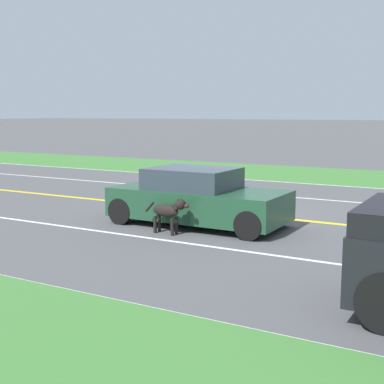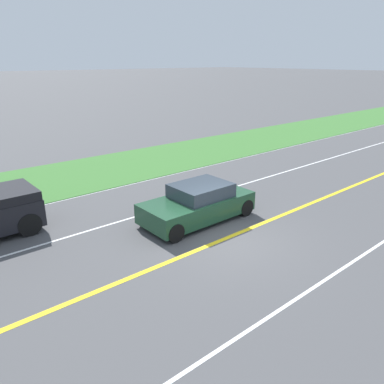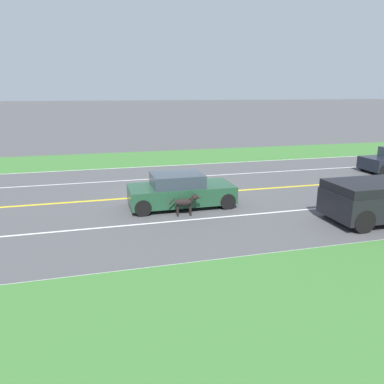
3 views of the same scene
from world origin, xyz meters
The scene contains 9 objects.
ground_plane centered at (0.00, 0.00, 0.00)m, with size 400.00×400.00×0.00m, color #4C4C4F.
centre_divider_line centered at (0.00, 0.00, 0.00)m, with size 0.18×160.00×0.01m, color yellow.
lane_edge_line_right centered at (7.00, 0.00, 0.00)m, with size 0.14×160.00×0.01m, color white.
lane_edge_line_left centered at (-7.00, 0.00, 0.00)m, with size 0.14×160.00×0.01m, color white.
lane_dash_same_dir centered at (3.50, 0.00, 0.00)m, with size 0.10×160.00×0.01m, color white.
lane_dash_oncoming centered at (-3.50, 0.00, 0.00)m, with size 0.10×160.00×0.01m, color white.
grass_verge_left centered at (-10.00, 0.00, 0.01)m, with size 6.00×160.00×0.03m, color #3D7533.
ego_car centered at (1.75, -0.33, 0.65)m, with size 1.91×4.22×1.38m.
dog centered at (2.96, -0.38, 0.53)m, with size 0.32×1.23×0.85m.
Camera 1 is at (12.86, 5.85, 2.69)m, focal length 50.00 mm.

